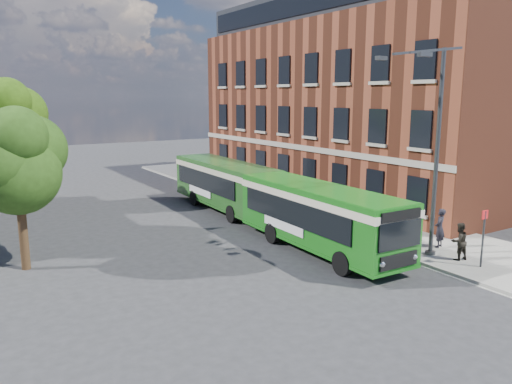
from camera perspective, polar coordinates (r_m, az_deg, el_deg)
ground at (r=21.42m, az=6.12°, el=-8.36°), size 120.00×120.00×0.00m
pavement at (r=31.63m, az=7.14°, el=-1.90°), size 6.00×48.00×0.15m
kerb_line at (r=29.85m, az=2.59°, el=-2.74°), size 0.12×48.00×0.01m
brick_office at (r=38.49m, az=11.78°, el=10.58°), size 12.10×26.00×14.20m
street_lamp at (r=22.37m, az=19.43°, el=4.50°), size 2.96×2.38×9.00m
bus_stop_sign at (r=22.30m, az=24.54°, el=-4.48°), size 0.35×0.08×2.52m
bus_front at (r=22.97m, az=7.20°, el=-2.30°), size 2.85×10.05×3.02m
bus_rear at (r=31.15m, az=-3.55°, el=1.26°), size 2.88×10.11×3.02m
pedestrian_a at (r=24.54m, az=20.26°, el=-3.89°), size 0.78×0.65×1.82m
pedestrian_b at (r=23.02m, az=22.20°, el=-5.24°), size 0.90×0.77×1.62m
tree_left at (r=21.97m, az=-25.54°, el=3.30°), size 3.97×3.77×6.70m
tree_right at (r=34.59m, az=-26.46°, el=7.28°), size 4.83×4.59×8.16m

